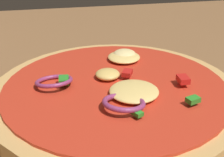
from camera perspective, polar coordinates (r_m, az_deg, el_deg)
dining_table at (r=0.37m, az=-3.93°, el=-7.91°), size 1.43×0.90×0.04m
pizza at (r=0.36m, az=0.64°, el=-2.61°), size 0.28×0.28×0.03m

